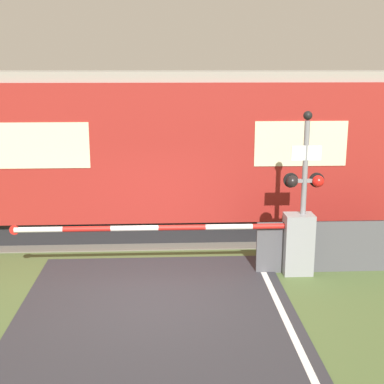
{
  "coord_description": "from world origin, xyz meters",
  "views": [
    {
      "loc": [
        0.21,
        -9.45,
        4.32
      ],
      "look_at": [
        0.74,
        1.58,
        1.64
      ],
      "focal_mm": 50.0,
      "sensor_mm": 36.0,
      "label": 1
    }
  ],
  "objects": [
    {
      "name": "train",
      "position": [
        -2.63,
        4.09,
        2.11
      ],
      "size": [
        21.68,
        2.73,
        4.12
      ],
      "color": "black",
      "rests_on": "ground_plane"
    },
    {
      "name": "roadside_fence",
      "position": [
        4.09,
        1.04,
        0.55
      ],
      "size": [
        4.05,
        0.06,
        1.1
      ],
      "color": "#4C4C51",
      "rests_on": "ground_plane"
    },
    {
      "name": "crossing_barrier",
      "position": [
        2.43,
        0.98,
        0.72
      ],
      "size": [
        6.2,
        0.44,
        1.29
      ],
      "color": "gray",
      "rests_on": "ground_plane"
    },
    {
      "name": "track_bed",
      "position": [
        0.0,
        4.09,
        0.02
      ],
      "size": [
        36.0,
        3.2,
        0.13
      ],
      "color": "#666056",
      "rests_on": "ground_plane"
    },
    {
      "name": "signal_post",
      "position": [
        3.0,
        1.0,
        1.93
      ],
      "size": [
        0.83,
        0.26,
        3.4
      ],
      "color": "gray",
      "rests_on": "ground_plane"
    },
    {
      "name": "ground_plane",
      "position": [
        0.0,
        0.0,
        0.0
      ],
      "size": [
        80.0,
        80.0,
        0.0
      ],
      "primitive_type": "plane",
      "color": "#4C6033"
    }
  ]
}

